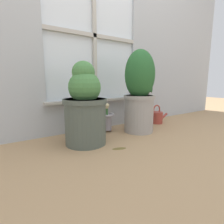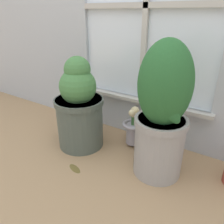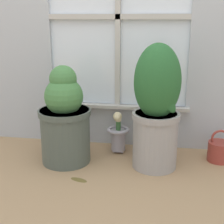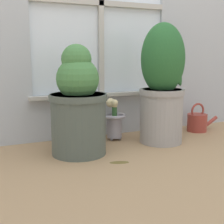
# 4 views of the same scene
# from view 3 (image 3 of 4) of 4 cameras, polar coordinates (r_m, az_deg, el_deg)

# --- Properties ---
(ground_plane) EXTENTS (10.00, 10.00, 0.00)m
(ground_plane) POSITION_cam_3_polar(r_m,az_deg,el_deg) (1.88, -1.83, -12.76)
(ground_plane) COLOR tan
(potted_plant_left) EXTENTS (0.34, 0.34, 0.65)m
(potted_plant_left) POSITION_cam_3_polar(r_m,az_deg,el_deg) (2.06, -8.62, -1.42)
(potted_plant_left) COLOR #4C564C
(potted_plant_left) RESTS_ON ground_plane
(potted_plant_right) EXTENTS (0.30, 0.30, 0.79)m
(potted_plant_right) POSITION_cam_3_polar(r_m,az_deg,el_deg) (1.95, 8.12, 0.70)
(potted_plant_right) COLOR #9E9993
(potted_plant_right) RESTS_ON ground_plane
(flower_vase) EXTENTS (0.16, 0.16, 0.29)m
(flower_vase) POSITION_cam_3_polar(r_m,az_deg,el_deg) (2.23, 1.13, -3.97)
(flower_vase) COLOR #99939E
(flower_vase) RESTS_ON ground_plane
(watering_can) EXTENTS (0.27, 0.15, 0.22)m
(watering_can) POSITION_cam_3_polar(r_m,az_deg,el_deg) (2.23, 19.11, -6.70)
(watering_can) COLOR #99382D
(watering_can) RESTS_ON ground_plane
(fallen_leaf) EXTENTS (0.12, 0.08, 0.01)m
(fallen_leaf) POSITION_cam_3_polar(r_m,az_deg,el_deg) (1.92, -6.09, -12.15)
(fallen_leaf) COLOR brown
(fallen_leaf) RESTS_ON ground_plane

